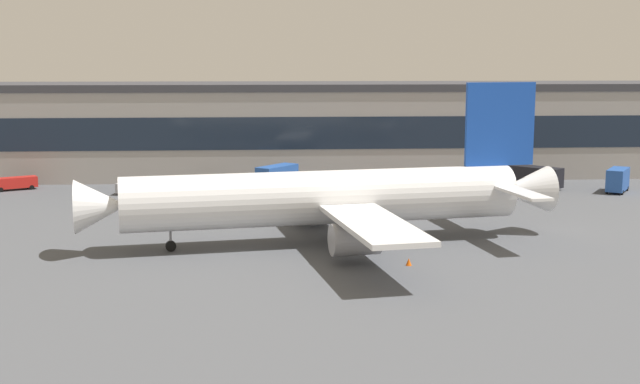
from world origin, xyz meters
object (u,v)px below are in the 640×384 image
object	(u,v)px
airliner	(330,197)
belt_loader	(16,182)
baggage_tug	(214,181)
pushback_tractor	(135,188)
catering_truck	(277,178)
traffic_cone_0	(409,262)
follow_me_car	(413,184)
fuel_truck	(534,176)
stair_truck	(618,179)

from	to	relation	value
airliner	belt_loader	distance (m)	60.04
belt_loader	baggage_tug	size ratio (longest dim) A/B	1.67
pushback_tractor	catering_truck	size ratio (longest dim) A/B	0.71
pushback_tractor	traffic_cone_0	bearing A→B (deg)	-53.61
follow_me_car	baggage_tug	distance (m)	30.43
follow_me_car	catering_truck	world-z (taller)	catering_truck
fuel_truck	follow_me_car	bearing A→B (deg)	-174.66
follow_me_car	traffic_cone_0	world-z (taller)	follow_me_car
fuel_truck	stair_truck	bearing A→B (deg)	-22.39
belt_loader	stair_truck	distance (m)	90.63
follow_me_car	baggage_tug	xyz separation A→B (m)	(-30.01, 5.06, -0.00)
follow_me_car	stair_truck	distance (m)	30.46
airliner	baggage_tug	bearing A→B (deg)	110.43
catering_truck	traffic_cone_0	distance (m)	45.89
fuel_truck	stair_truck	distance (m)	12.24
airliner	stair_truck	world-z (taller)	airliner
airliner	catering_truck	size ratio (longest dim) A/B	7.21
fuel_truck	pushback_tractor	bearing A→B (deg)	-177.90
baggage_tug	traffic_cone_0	xyz separation A→B (m)	(21.59, -50.11, -0.72)
traffic_cone_0	baggage_tug	bearing A→B (deg)	113.31
airliner	stair_truck	bearing A→B (deg)	34.91
baggage_tug	follow_me_car	bearing A→B (deg)	-9.56
belt_loader	traffic_cone_0	bearing A→B (deg)	-44.28
belt_loader	fuel_truck	size ratio (longest dim) A/B	0.82
stair_truck	airliner	bearing A→B (deg)	-145.09
pushback_tractor	baggage_tug	world-z (taller)	baggage_tug
pushback_tractor	baggage_tug	size ratio (longest dim) A/B	1.30
pushback_tractor	traffic_cone_0	world-z (taller)	pushback_tractor
pushback_tractor	fuel_truck	size ratio (longest dim) A/B	0.64
pushback_tractor	baggage_tug	xyz separation A→B (m)	(11.30, 5.49, 0.04)
baggage_tug	traffic_cone_0	world-z (taller)	baggage_tug
catering_truck	baggage_tug	xyz separation A→B (m)	(-9.50, 5.88, -1.21)
belt_loader	catering_truck	bearing A→B (deg)	-8.68
pushback_tractor	traffic_cone_0	size ratio (longest dim) A/B	7.09
follow_me_car	fuel_truck	size ratio (longest dim) A/B	0.60
fuel_truck	catering_truck	xyz separation A→B (m)	(-39.51, -2.60, 0.41)
catering_truck	baggage_tug	world-z (taller)	catering_truck
fuel_truck	catering_truck	bearing A→B (deg)	-176.24
airliner	baggage_tug	xyz separation A→B (m)	(-14.79, 39.71, -3.95)
baggage_tug	traffic_cone_0	size ratio (longest dim) A/B	5.45
follow_me_car	catering_truck	size ratio (longest dim) A/B	0.66
pushback_tractor	stair_truck	bearing A→B (deg)	-1.96
belt_loader	fuel_truck	xyz separation A→B (m)	(78.95, -3.42, 0.73)
airliner	catering_truck	xyz separation A→B (m)	(-5.30, 33.83, -2.75)
follow_me_car	belt_loader	world-z (taller)	belt_loader
airliner	pushback_tractor	world-z (taller)	airliner
pushback_tractor	follow_me_car	bearing A→B (deg)	0.60
airliner	baggage_tug	size ratio (longest dim) A/B	13.25
follow_me_car	belt_loader	xyz separation A→B (m)	(-59.96, 5.20, 0.06)
follow_me_car	fuel_truck	distance (m)	19.09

